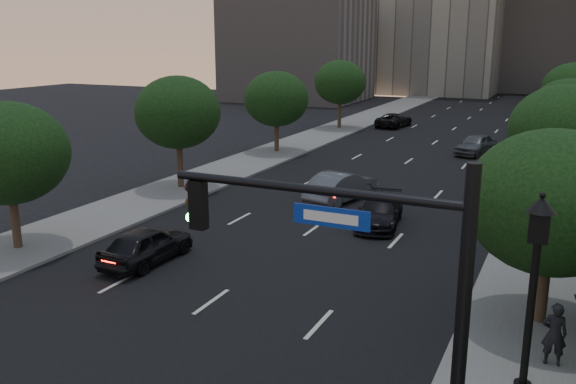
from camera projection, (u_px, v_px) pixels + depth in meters
The scene contains 24 objects.
ground at pixel (113, 373), 16.53m from camera, with size 160.00×160.00×0.00m, color black.
road_surface at pixel (402, 166), 42.83m from camera, with size 16.00×140.00×0.02m, color black.
sidewalk_right at pixel (560, 180), 38.59m from camera, with size 4.50×140.00×0.15m, color slate.
sidewalk_left at pixel (272, 154), 47.04m from camera, with size 4.50×140.00×0.15m, color slate.
office_block_mid at pixel (555, 11), 100.29m from camera, with size 22.00×18.00×26.00m, color gray.
office_block_filler at pixel (298, 50), 86.90m from camera, with size 18.00×16.00×14.00m, color gray.
tree_right_a at pixel (552, 202), 18.30m from camera, with size 5.20×5.20×6.24m.
tree_right_b at pixel (565, 132), 28.71m from camera, with size 5.20×5.20×6.74m.
tree_right_c at pixel (569, 112), 40.23m from camera, with size 5.20×5.20×6.24m.
tree_right_d at pixel (573, 89), 52.38m from camera, with size 5.20×5.20×6.74m.
tree_right_e at pixel (574, 83), 65.66m from camera, with size 5.20×5.20×6.24m.
tree_left_a at pixel (8, 153), 25.00m from camera, with size 5.00×5.00×6.34m.
tree_left_b at pixel (178, 113), 35.43m from camera, with size 5.00×5.00×6.71m.
tree_left_c at pixel (276, 99), 46.92m from camera, with size 5.00×5.00×6.34m.
tree_left_d at pixel (340, 82), 59.11m from camera, with size 5.00×5.00×6.71m.
traffic_signal_mast at pixel (394, 347), 10.46m from camera, with size 5.68×0.56×7.00m.
street_lamp at pixel (529, 320), 13.77m from camera, with size 0.64×0.64×5.62m.
sedan_near_left at pixel (147, 245), 24.43m from camera, with size 1.78×4.43×1.51m, color black.
sedan_mid_left at pixel (341, 186), 33.71m from camera, with size 1.75×5.03×1.66m, color #53555A.
sedan_far_left at pixel (394, 120), 61.37m from camera, with size 2.34×5.08×1.41m, color black.
sedan_near_right at pixel (379, 212), 29.26m from camera, with size 1.90×4.67×1.36m, color black.
sedan_far_right at pixel (476, 144), 46.96m from camera, with size 1.88×4.67×1.59m, color #4F5256.
pedestrian_a at pixel (554, 334), 16.47m from camera, with size 0.66×0.43×1.80m, color black.
pedestrian_c at pixel (553, 235), 25.01m from camera, with size 0.94×0.39×1.60m, color black.
Camera 1 is at (10.61, -11.37, 8.84)m, focal length 38.00 mm.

